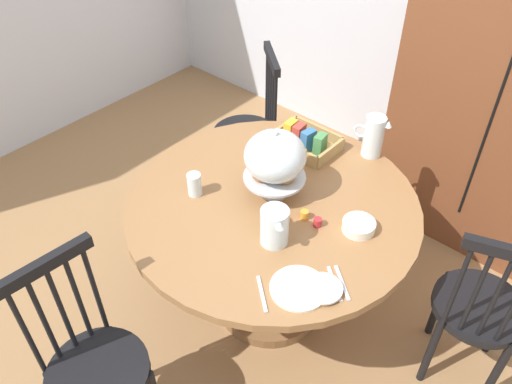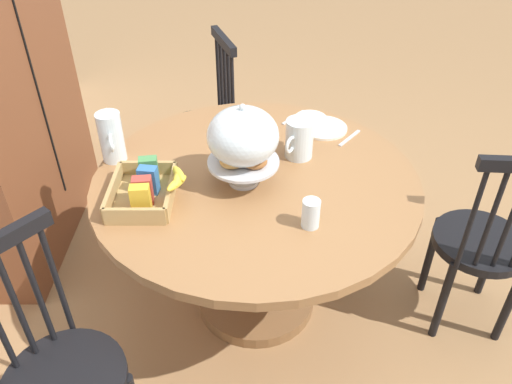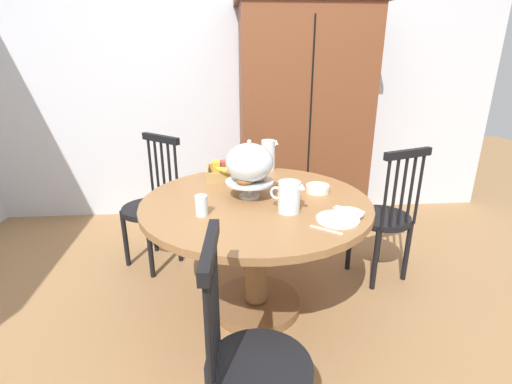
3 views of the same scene
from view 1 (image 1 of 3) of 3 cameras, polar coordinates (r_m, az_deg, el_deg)
The scene contains 18 objects.
ground_plane at distance 2.76m, azimuth 0.07°, elevation -15.30°, with size 10.00×10.00×0.00m, color #997047.
dining_table at distance 2.45m, azimuth 1.76°, elevation -4.36°, with size 1.32×1.32×0.74m.
windsor_chair_near_window at distance 3.25m, azimuth -0.79°, elevation 6.42°, with size 0.47×0.47×0.97m.
windsor_chair_by_cabinet at distance 2.22m, azimuth -17.31°, elevation -18.06°, with size 0.40×0.40×0.97m.
windsor_chair_facing_door at distance 2.47m, azimuth 23.29°, elevation -11.90°, with size 0.43×0.43×0.97m.
pastry_stand_with_dome at distance 2.24m, azimuth 2.10°, elevation 3.72°, with size 0.28×0.28×0.34m.
orange_juice_pitcher at distance 2.10m, azimuth 2.03°, elevation -3.92°, with size 0.18×0.13×0.17m.
milk_pitcher at distance 2.61m, azimuth 12.73°, elevation 5.82°, with size 0.18×0.10×0.21m.
cereal_basket at distance 2.62m, azimuth 5.25°, elevation 5.58°, with size 0.32×0.30×0.12m.
china_plate_large at distance 1.99m, azimuth 4.70°, elevation -10.49°, with size 0.22×0.22×0.01m, color white.
china_plate_small at distance 1.98m, azimuth 7.35°, elevation -10.44°, with size 0.15×0.15×0.01m, color white.
cereal_bowl at distance 2.22m, azimuth 11.21°, elevation -3.68°, with size 0.14×0.14×0.04m, color white.
drinking_glass at distance 2.35m, azimuth -6.73°, elevation 0.87°, with size 0.06×0.06×0.11m, color silver.
jam_jar_strawberry at distance 2.21m, azimuth 6.78°, elevation -3.32°, with size 0.04×0.04×0.04m, color #B7282D.
jam_jar_apricot at distance 2.24m, azimuth 5.34°, elevation -2.50°, with size 0.04×0.04×0.04m, color orange.
table_knife at distance 2.02m, azimuth 8.61°, elevation -9.93°, with size 0.17×0.01×0.01m, color silver.
dinner_fork at distance 2.03m, azimuth 9.44°, elevation -9.80°, with size 0.17×0.01×0.01m, color silver.
soup_spoon at distance 1.97m, azimuth 0.65°, elevation -11.12°, with size 0.17×0.01×0.01m, color silver.
Camera 1 is at (1.01, -1.15, 2.29)m, focal length 36.41 mm.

